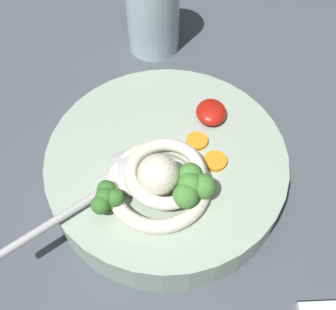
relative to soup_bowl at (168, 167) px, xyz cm
name	(u,v)px	position (x,y,z in cm)	size (l,w,h in cm)	color
table_slab	(167,171)	(2.53, 0.17, -4.71)	(99.92, 99.92, 4.17)	#474C56
soup_bowl	(168,167)	(0.00, 0.00, 0.00)	(26.10, 26.10, 5.08)	#9EB2A3
noodle_pile	(160,179)	(-3.92, 0.69, 3.92)	(11.67, 11.45, 4.69)	silver
soup_spoon	(121,180)	(-3.73, 4.64, 3.26)	(13.42, 15.54, 1.60)	#B7B7BC
chili_sauce_dollop	(211,112)	(5.42, -4.70, 3.31)	(3.79, 3.41, 1.70)	#B2190F
broccoli_floret_left	(107,197)	(-6.26, 5.66, 4.22)	(3.56, 3.06, 2.81)	#7A9E60
broccoli_floret_beside_noodles	(192,186)	(-5.10, -2.44, 4.83)	(4.79, 4.12, 3.79)	#7A9E60
carrot_slice_far	(215,161)	(-0.82, -4.98, 2.71)	(2.44, 2.44, 0.52)	orange
carrot_slice_right	(197,141)	(1.75, -3.09, 2.70)	(2.34, 2.34, 0.49)	orange
drinking_glass	(153,11)	(23.44, 2.74, 3.37)	(7.39, 7.39, 11.98)	silver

